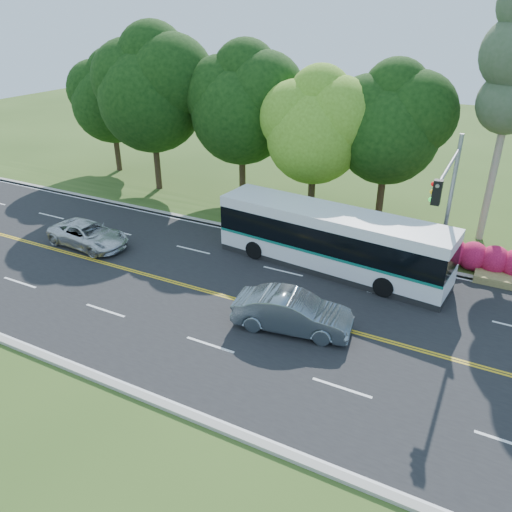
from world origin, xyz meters
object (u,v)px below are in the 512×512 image
at_px(traffic_signal, 447,195).
at_px(transit_bus, 330,240).
at_px(sedan, 292,312).
at_px(suv, 88,235).

height_order(traffic_signal, transit_bus, traffic_signal).
bearing_deg(traffic_signal, sedan, -125.52).
distance_m(transit_bus, sedan, 5.98).
distance_m(traffic_signal, sedan, 8.71).
bearing_deg(traffic_signal, transit_bus, -174.86).
relative_size(transit_bus, suv, 2.51).
relative_size(sedan, suv, 1.02).
bearing_deg(transit_bus, traffic_signal, 11.07).
distance_m(traffic_signal, transit_bus, 5.95).
height_order(traffic_signal, suv, traffic_signal).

